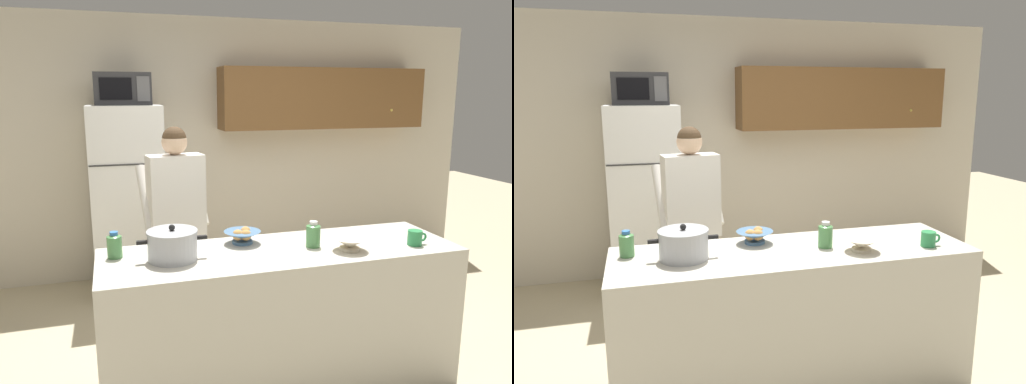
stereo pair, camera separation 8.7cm
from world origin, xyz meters
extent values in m
plane|color=#C6B793|center=(0.00, 0.00, 0.00)|extent=(14.00, 14.00, 0.00)
cube|color=beige|center=(0.00, 2.30, 1.30)|extent=(6.00, 0.12, 2.60)
cube|color=brown|center=(1.20, 2.07, 1.80)|extent=(2.21, 0.34, 0.62)
sphere|color=gold|center=(1.92, 1.90, 1.68)|extent=(0.03, 0.03, 0.03)
cube|color=beige|center=(0.00, 0.00, 0.46)|extent=(2.20, 0.68, 0.92)
cube|color=white|center=(-0.84, 1.85, 0.88)|extent=(0.64, 0.64, 1.76)
cube|color=#333333|center=(-0.84, 1.53, 1.26)|extent=(0.63, 0.01, 0.01)
cylinder|color=#B2B2B7|center=(-0.67, 1.50, 0.79)|extent=(0.02, 0.02, 0.79)
cube|color=#2D2D30|center=(-0.84, 1.83, 1.90)|extent=(0.48, 0.36, 0.28)
cube|color=black|center=(-0.90, 1.65, 1.90)|extent=(0.26, 0.01, 0.18)
cube|color=#59595B|center=(-0.67, 1.65, 1.90)|extent=(0.11, 0.01, 0.21)
cylinder|color=#726656|center=(-0.45, 0.91, 0.39)|extent=(0.11, 0.11, 0.79)
cylinder|color=#726656|center=(-0.59, 0.90, 0.39)|extent=(0.11, 0.11, 0.79)
cube|color=white|center=(-0.52, 0.90, 1.10)|extent=(0.43, 0.25, 0.62)
sphere|color=beige|center=(-0.52, 0.90, 1.51)|extent=(0.19, 0.19, 0.19)
sphere|color=#4C3823|center=(-0.52, 0.90, 1.53)|extent=(0.18, 0.18, 0.18)
cylinder|color=white|center=(-0.33, 1.05, 1.08)|extent=(0.13, 0.38, 0.48)
cylinder|color=white|center=(-0.74, 1.00, 1.08)|extent=(0.13, 0.38, 0.48)
cylinder|color=#ADAFB5|center=(-0.66, 0.01, 1.00)|extent=(0.28, 0.28, 0.16)
cylinder|color=#ADAFB5|center=(-0.66, 0.01, 1.08)|extent=(0.29, 0.29, 0.02)
sphere|color=black|center=(-0.66, 0.01, 1.11)|extent=(0.04, 0.04, 0.04)
cube|color=black|center=(-0.84, 0.01, 1.04)|extent=(0.06, 0.02, 0.02)
cube|color=black|center=(-0.49, 0.01, 1.04)|extent=(0.06, 0.02, 0.02)
cylinder|color=#2D8C4C|center=(0.83, -0.16, 0.97)|extent=(0.09, 0.09, 0.10)
torus|color=#2D8C4C|center=(0.89, -0.16, 0.97)|extent=(0.06, 0.01, 0.06)
cylinder|color=#4C7299|center=(-0.20, 0.18, 0.93)|extent=(0.13, 0.13, 0.02)
cone|color=#4C7299|center=(-0.20, 0.18, 0.97)|extent=(0.24, 0.24, 0.06)
sphere|color=tan|center=(-0.24, 0.16, 0.98)|extent=(0.07, 0.07, 0.07)
sphere|color=tan|center=(-0.17, 0.21, 0.98)|extent=(0.07, 0.07, 0.07)
sphere|color=tan|center=(-0.19, 0.14, 0.98)|extent=(0.07, 0.07, 0.07)
cylinder|color=beige|center=(0.39, -0.14, 0.93)|extent=(0.12, 0.12, 0.02)
cone|color=beige|center=(0.39, -0.14, 0.97)|extent=(0.22, 0.22, 0.06)
cylinder|color=#4C8C4C|center=(-0.98, 0.14, 0.98)|extent=(0.09, 0.09, 0.13)
cone|color=#4C8C4C|center=(-0.98, 0.14, 1.06)|extent=(0.09, 0.09, 0.02)
cylinder|color=#3372BF|center=(-0.98, 0.14, 1.07)|extent=(0.05, 0.05, 0.02)
cylinder|color=#4C8C4C|center=(0.20, -0.01, 0.99)|extent=(0.09, 0.09, 0.13)
cone|color=#4C8C4C|center=(0.20, -0.01, 1.06)|extent=(0.09, 0.09, 0.02)
cylinder|color=white|center=(0.20, -0.01, 1.07)|extent=(0.05, 0.05, 0.02)
camera|label=1|loc=(-0.97, -2.65, 1.86)|focal=33.75mm
camera|label=2|loc=(-0.89, -2.68, 1.86)|focal=33.75mm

